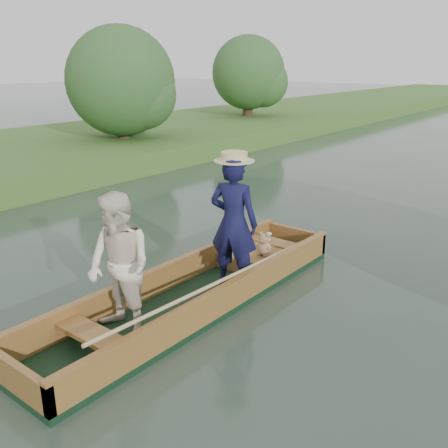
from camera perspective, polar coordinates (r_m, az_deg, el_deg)
The scene contains 2 objects.
ground at distance 6.59m, azimuth -3.30°, elevation -9.16°, with size 120.00×120.00×0.00m, color #283D30.
punt at distance 6.24m, azimuth -4.17°, elevation -4.58°, with size 1.12×5.00×1.91m.
Camera 1 is at (3.93, -4.33, 3.03)m, focal length 40.00 mm.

